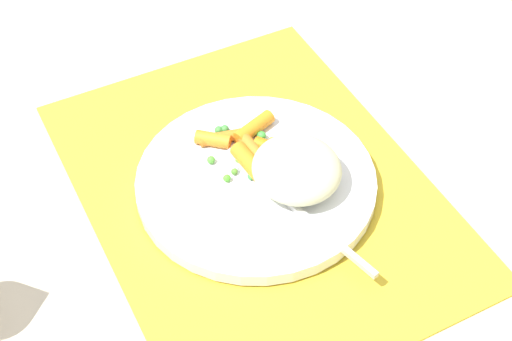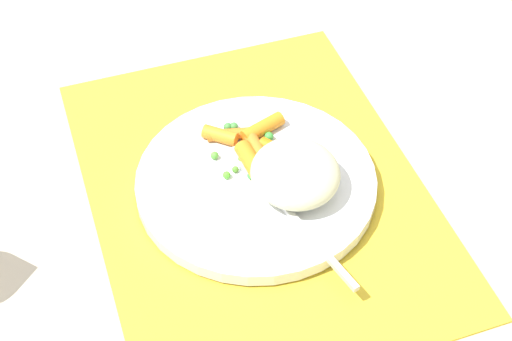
# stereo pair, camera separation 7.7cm
# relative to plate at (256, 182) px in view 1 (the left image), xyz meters

# --- Properties ---
(ground_plane) EXTENTS (2.40, 2.40, 0.00)m
(ground_plane) POSITION_rel_plate_xyz_m (0.00, 0.00, -0.01)
(ground_plane) COLOR beige
(placemat) EXTENTS (0.45, 0.33, 0.01)m
(placemat) POSITION_rel_plate_xyz_m (0.00, 0.00, -0.01)
(placemat) COLOR gold
(placemat) RESTS_ON ground_plane
(plate) EXTENTS (0.25, 0.25, 0.01)m
(plate) POSITION_rel_plate_xyz_m (0.00, 0.00, 0.00)
(plate) COLOR white
(plate) RESTS_ON placemat
(rice_mound) EXTENTS (0.09, 0.09, 0.04)m
(rice_mound) POSITION_rel_plate_xyz_m (-0.03, -0.03, 0.03)
(rice_mound) COLOR beige
(rice_mound) RESTS_ON plate
(carrot_portion) EXTENTS (0.10, 0.09, 0.02)m
(carrot_portion) POSITION_rel_plate_xyz_m (0.04, -0.01, 0.01)
(carrot_portion) COLOR orange
(carrot_portion) RESTS_ON plate
(pea_scatter) EXTENTS (0.09, 0.07, 0.01)m
(pea_scatter) POSITION_rel_plate_xyz_m (0.03, 0.00, 0.01)
(pea_scatter) COLOR green
(pea_scatter) RESTS_ON plate
(fork) EXTENTS (0.21, 0.06, 0.01)m
(fork) POSITION_rel_plate_xyz_m (-0.04, -0.01, 0.01)
(fork) COLOR silver
(fork) RESTS_ON plate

